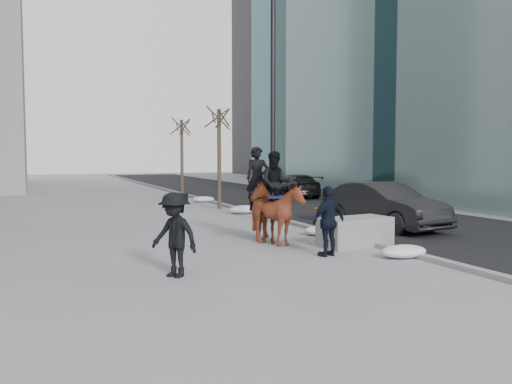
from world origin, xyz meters
name	(u,v)px	position (x,y,z in m)	size (l,w,h in m)	color
ground	(274,253)	(0.00, 0.00, 0.00)	(120.00, 120.00, 0.00)	gray
road	(321,207)	(7.00, 10.00, 0.01)	(8.00, 90.00, 0.01)	black
curb	(242,210)	(3.00, 10.00, 0.06)	(0.25, 90.00, 0.12)	gray
planter	(355,232)	(2.54, 0.18, 0.40)	(1.99, 0.99, 0.80)	gray
car_near	(383,206)	(5.36, 2.80, 0.79)	(1.67, 4.80, 1.58)	black
car_far	(295,186)	(8.70, 16.05, 0.68)	(1.89, 4.65, 1.35)	black
tree_near	(219,154)	(2.40, 11.40, 2.57)	(1.20, 1.20, 5.13)	#3A3022
tree_far	(182,155)	(2.40, 18.08, 2.51)	(1.20, 1.20, 5.02)	#3B2B23
mounted_left	(259,206)	(0.47, 2.09, 1.03)	(1.33, 2.27, 2.76)	#4E260F
mounted_right	(277,208)	(0.62, 1.14, 1.05)	(1.83, 1.93, 2.62)	#4F1C0F
feeder	(329,221)	(1.09, -0.85, 0.88)	(1.11, 0.99, 1.75)	black
camera_crew	(175,234)	(-2.99, -1.62, 0.89)	(1.19, 1.30, 1.75)	black
lamppost	(276,86)	(2.60, 5.57, 4.99)	(0.25, 2.77, 9.09)	black
snow_piles	(268,216)	(2.70, 6.48, 0.16)	(1.39, 17.45, 0.35)	silver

